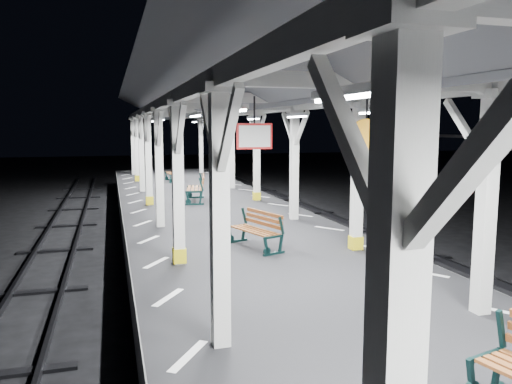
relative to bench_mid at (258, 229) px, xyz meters
name	(u,v)px	position (x,y,z in m)	size (l,w,h in m)	color
ground	(306,338)	(0.07, -2.87, -1.45)	(120.00, 120.00, 0.00)	black
platform	(306,311)	(0.07, -2.87, -0.95)	(6.00, 50.00, 1.00)	black
hazard_stripes_left	(168,297)	(-2.38, -2.87, -0.44)	(1.00, 48.00, 0.01)	silver
hazard_stripes_right	(426,273)	(2.52, -2.87, -0.44)	(1.00, 48.00, 0.01)	silver
track_left	(2,371)	(-4.93, -2.87, -1.37)	(2.20, 60.00, 0.16)	#2D2D33
canopy	(310,81)	(0.07, -2.89, 3.11)	(5.40, 49.00, 4.65)	silver
bench_mid	(258,229)	(0.00, 0.00, 0.00)	(1.02, 1.65, 0.84)	black
bench_far	(198,187)	(-0.12, 7.56, 0.09)	(1.00, 1.94, 1.00)	black
bench_extra	(174,173)	(-0.11, 14.79, 0.01)	(0.65, 1.60, 0.86)	black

